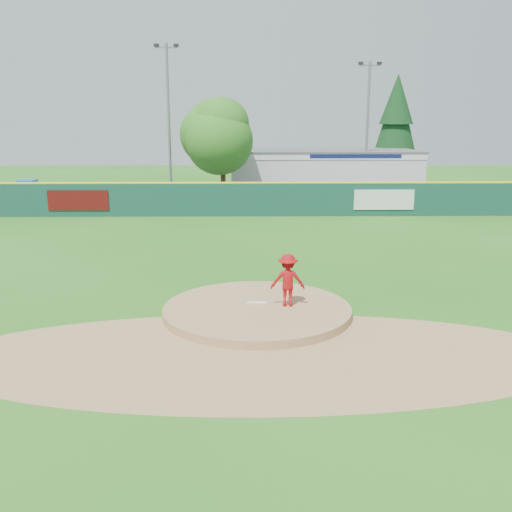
{
  "coord_description": "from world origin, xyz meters",
  "views": [
    {
      "loc": [
        -0.27,
        -15.89,
        5.5
      ],
      "look_at": [
        0.0,
        2.0,
        1.3
      ],
      "focal_mm": 40.0,
      "sensor_mm": 36.0,
      "label": 1
    }
  ],
  "objects_px": {
    "van": "(267,197)",
    "pool_building_grp": "(322,170)",
    "pitcher": "(288,280)",
    "conifer_tree": "(396,122)",
    "light_pole_right": "(367,122)",
    "deciduous_tree": "(223,136)",
    "light_pole_left": "(169,115)",
    "playground_slide": "(28,192)"
  },
  "relations": [
    {
      "from": "van",
      "to": "deciduous_tree",
      "type": "height_order",
      "value": "deciduous_tree"
    },
    {
      "from": "pitcher",
      "to": "light_pole_left",
      "type": "xyz_separation_m",
      "value": [
        -6.9,
        26.92,
        5.03
      ]
    },
    {
      "from": "van",
      "to": "deciduous_tree",
      "type": "relative_size",
      "value": 0.64
    },
    {
      "from": "pitcher",
      "to": "van",
      "type": "distance_m",
      "value": 21.55
    },
    {
      "from": "pitcher",
      "to": "light_pole_left",
      "type": "bearing_deg",
      "value": -73.82
    },
    {
      "from": "pool_building_grp",
      "to": "conifer_tree",
      "type": "bearing_deg",
      "value": 29.78
    },
    {
      "from": "deciduous_tree",
      "to": "light_pole_left",
      "type": "height_order",
      "value": "light_pole_left"
    },
    {
      "from": "light_pole_left",
      "to": "light_pole_right",
      "type": "xyz_separation_m",
      "value": [
        15.0,
        2.0,
        -0.51
      ]
    },
    {
      "from": "van",
      "to": "light_pole_right",
      "type": "relative_size",
      "value": 0.47
    },
    {
      "from": "conifer_tree",
      "to": "pool_building_grp",
      "type": "bearing_deg",
      "value": -150.22
    },
    {
      "from": "light_pole_right",
      "to": "pitcher",
      "type": "bearing_deg",
      "value": -105.66
    },
    {
      "from": "deciduous_tree",
      "to": "conifer_tree",
      "type": "distance_m",
      "value": 18.63
    },
    {
      "from": "pitcher",
      "to": "conifer_tree",
      "type": "height_order",
      "value": "conifer_tree"
    },
    {
      "from": "van",
      "to": "conifer_tree",
      "type": "height_order",
      "value": "conifer_tree"
    },
    {
      "from": "conifer_tree",
      "to": "van",
      "type": "bearing_deg",
      "value": -129.85
    },
    {
      "from": "playground_slide",
      "to": "light_pole_left",
      "type": "xyz_separation_m",
      "value": [
        9.21,
        4.01,
        5.18
      ]
    },
    {
      "from": "deciduous_tree",
      "to": "conifer_tree",
      "type": "bearing_deg",
      "value": 36.25
    },
    {
      "from": "deciduous_tree",
      "to": "light_pole_right",
      "type": "height_order",
      "value": "light_pole_right"
    },
    {
      "from": "conifer_tree",
      "to": "light_pole_right",
      "type": "relative_size",
      "value": 0.95
    },
    {
      "from": "pitcher",
      "to": "pool_building_grp",
      "type": "height_order",
      "value": "pool_building_grp"
    },
    {
      "from": "pool_building_grp",
      "to": "pitcher",
      "type": "bearing_deg",
      "value": -99.09
    },
    {
      "from": "van",
      "to": "light_pole_left",
      "type": "xyz_separation_m",
      "value": [
        -7.0,
        5.37,
        5.38
      ]
    },
    {
      "from": "pool_building_grp",
      "to": "deciduous_tree",
      "type": "relative_size",
      "value": 2.07
    },
    {
      "from": "light_pole_right",
      "to": "deciduous_tree",
      "type": "bearing_deg",
      "value": -160.02
    },
    {
      "from": "pool_building_grp",
      "to": "deciduous_tree",
      "type": "distance_m",
      "value": 11.01
    },
    {
      "from": "pitcher",
      "to": "playground_slide",
      "type": "height_order",
      "value": "pitcher"
    },
    {
      "from": "light_pole_left",
      "to": "playground_slide",
      "type": "bearing_deg",
      "value": -156.46
    },
    {
      "from": "van",
      "to": "light_pole_left",
      "type": "distance_m",
      "value": 10.34
    },
    {
      "from": "pitcher",
      "to": "van",
      "type": "bearing_deg",
      "value": -88.48
    },
    {
      "from": "playground_slide",
      "to": "light_pole_left",
      "type": "bearing_deg",
      "value": 23.54
    },
    {
      "from": "light_pole_left",
      "to": "pool_building_grp",
      "type": "bearing_deg",
      "value": 22.6
    },
    {
      "from": "van",
      "to": "deciduous_tree",
      "type": "xyz_separation_m",
      "value": [
        -3.0,
        3.37,
        3.88
      ]
    },
    {
      "from": "van",
      "to": "pitcher",
      "type": "bearing_deg",
      "value": -172.44
    },
    {
      "from": "van",
      "to": "pool_building_grp",
      "type": "relative_size",
      "value": 0.31
    },
    {
      "from": "pool_building_grp",
      "to": "conifer_tree",
      "type": "distance_m",
      "value": 8.95
    },
    {
      "from": "light_pole_left",
      "to": "light_pole_right",
      "type": "height_order",
      "value": "light_pole_left"
    },
    {
      "from": "van",
      "to": "light_pole_right",
      "type": "xyz_separation_m",
      "value": [
        8.0,
        7.37,
        4.87
      ]
    },
    {
      "from": "playground_slide",
      "to": "light_pole_right",
      "type": "height_order",
      "value": "light_pole_right"
    },
    {
      "from": "pool_building_grp",
      "to": "light_pole_right",
      "type": "relative_size",
      "value": 1.52
    },
    {
      "from": "light_pole_right",
      "to": "pool_building_grp",
      "type": "bearing_deg",
      "value": 135.05
    },
    {
      "from": "playground_slide",
      "to": "conifer_tree",
      "type": "bearing_deg",
      "value": 24.76
    },
    {
      "from": "conifer_tree",
      "to": "light_pole_right",
      "type": "distance_m",
      "value": 8.06
    }
  ]
}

